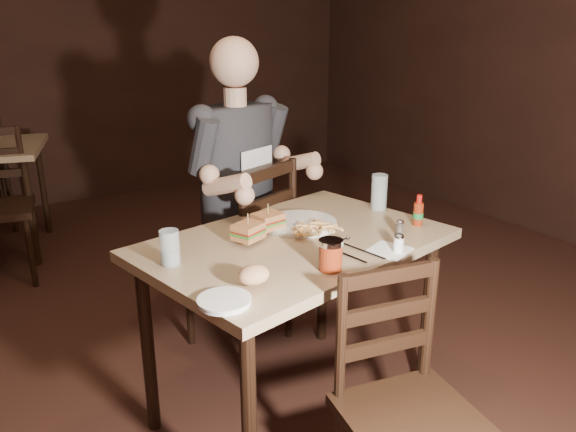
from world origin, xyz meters
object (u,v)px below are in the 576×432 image
dinner_plate (300,224)px  side_plate (224,302)px  chair_near (413,421)px  diner (243,152)px  chair_far (238,254)px  hot_sauce (419,210)px  glass_right (379,192)px  glass_left (170,248)px  main_table (295,260)px  syrup_dispenser (331,255)px

dinner_plate → side_plate: size_ratio=1.84×
chair_near → diner: diner is taller
chair_near → chair_far: bearing=96.5°
hot_sauce → glass_right: bearing=89.5°
glass_right → glass_left: bearing=-175.4°
hot_sauce → dinner_plate: bearing=149.1°
diner → dinner_plate: (0.02, -0.45, -0.22)m
chair_near → side_plate: 0.67m
diner → main_table: bearing=-118.7°
chair_near → syrup_dispenser: bearing=103.2°
chair_near → main_table: bearing=97.9°
chair_near → glass_right: 1.07m
chair_near → hot_sauce: hot_sauce is taller
chair_near → glass_right: bearing=66.8°
chair_near → side_plate: (-0.43, 0.38, 0.35)m
glass_left → glass_right: glass_right is taller
hot_sauce → side_plate: (-0.97, -0.19, -0.06)m
main_table → glass_right: 0.55m
glass_right → syrup_dispenser: size_ratio=1.48×
glass_right → side_plate: size_ratio=1.01×
glass_right → side_plate: bearing=-155.8°
chair_far → dinner_plate: 0.58m
glass_right → syrup_dispenser: (-0.57, -0.41, -0.03)m
main_table → diner: diner is taller
chair_far → dinner_plate: bearing=73.8°
chair_near → diner: bearing=95.5°
diner → glass_right: (0.43, -0.45, -0.15)m
chair_far → diner: 0.52m
glass_right → syrup_dispenser: 0.70m
diner → side_plate: (-0.54, -0.89, -0.22)m
syrup_dispenser → side_plate: syrup_dispenser is taller
chair_near → glass_left: glass_left is taller
chair_near → glass_left: bearing=132.3°
dinner_plate → glass_left: size_ratio=2.34×
main_table → hot_sauce: hot_sauce is taller
diner → glass_left: 0.80m
main_table → hot_sauce: size_ratio=9.79×
side_plate → chair_far: bearing=60.7°
chair_near → diner: (0.12, 1.27, 0.57)m
dinner_plate → syrup_dispenser: 0.44m
glass_left → side_plate: bearing=-85.7°
diner → syrup_dispenser: 0.89m
chair_far → syrup_dispenser: bearing=62.3°
chair_far → glass_left: size_ratio=7.75×
diner → chair_near: bearing=-115.7°
hot_sauce → chair_far: bearing=121.2°
main_table → diner: 0.65m
glass_left → side_plate: (0.03, -0.36, -0.06)m
main_table → chair_near: (-0.04, -0.71, -0.26)m
main_table → syrup_dispenser: bearing=-100.1°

